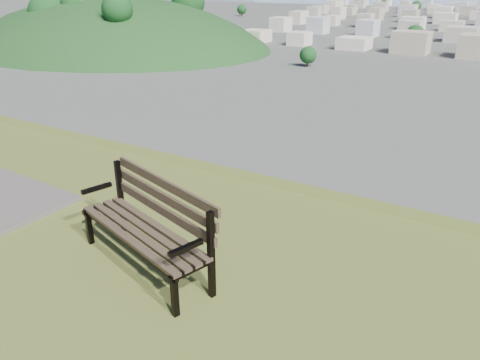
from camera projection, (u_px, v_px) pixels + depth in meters
The scene contains 3 objects.
park_bench at pixel (150, 221), 4.94m from camera, with size 1.91×1.09×0.95m.
green_wooded_hill at pixel (114, 47), 206.02m from camera, with size 166.13×132.90×83.06m.
city_trees at pixel (476, 21), 275.91m from camera, with size 406.52×387.20×9.98m.
Camera 1 is at (4.35, -1.77, 27.89)m, focal length 35.00 mm.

